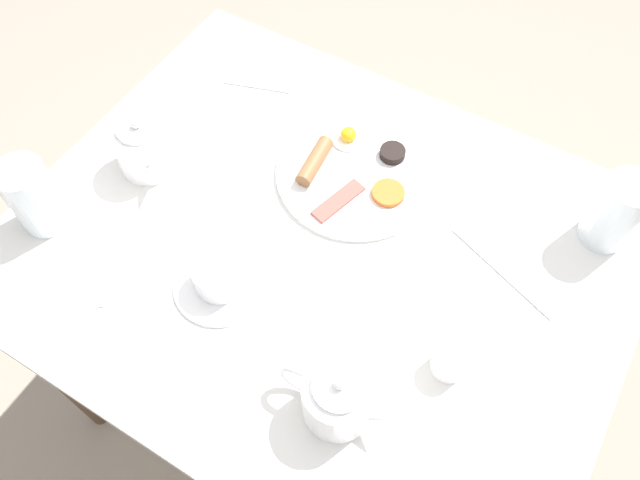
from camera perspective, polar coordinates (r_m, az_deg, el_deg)
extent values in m
plane|color=gray|center=(1.78, 0.00, -13.48)|extent=(8.00, 8.00, 0.00)
cube|color=silver|center=(1.09, 0.00, -0.97)|extent=(0.84, 1.04, 0.03)
cylinder|color=brown|center=(1.58, 22.21, -5.67)|extent=(0.04, 0.04, 0.74)
cylinder|color=brown|center=(1.53, -23.36, -10.76)|extent=(0.04, 0.04, 0.74)
cylinder|color=brown|center=(1.74, -7.20, 8.39)|extent=(0.04, 0.04, 0.74)
cylinder|color=white|center=(1.16, 3.32, 6.14)|extent=(0.30, 0.30, 0.01)
cylinder|color=white|center=(1.21, 2.59, 9.26)|extent=(0.07, 0.07, 0.00)
sphere|color=yellow|center=(1.20, 2.61, 9.60)|extent=(0.03, 0.03, 0.03)
cylinder|color=brown|center=(1.15, -0.49, 7.23)|extent=(0.11, 0.04, 0.03)
cube|color=#B74C42|center=(1.11, 1.69, 3.62)|extent=(0.11, 0.06, 0.01)
cylinder|color=#D16023|center=(1.13, 6.26, 4.29)|extent=(0.06, 0.06, 0.01)
cylinder|color=black|center=(1.18, 6.65, 7.91)|extent=(0.05, 0.05, 0.02)
cylinder|color=white|center=(0.92, 1.66, -14.25)|extent=(0.11, 0.11, 0.10)
cylinder|color=white|center=(0.87, 1.75, -13.22)|extent=(0.08, 0.08, 0.01)
sphere|color=white|center=(0.86, 1.77, -12.95)|extent=(0.02, 0.02, 0.02)
cone|color=white|center=(0.90, 5.76, -15.83)|extent=(0.02, 0.06, 0.05)
torus|color=white|center=(0.93, -1.65, -12.74)|extent=(0.02, 0.08, 0.08)
cylinder|color=white|center=(1.19, -15.77, 8.12)|extent=(0.11, 0.11, 0.10)
cylinder|color=white|center=(1.15, -16.37, 9.75)|extent=(0.08, 0.08, 0.01)
sphere|color=white|center=(1.14, -16.53, 10.18)|extent=(0.02, 0.02, 0.02)
cone|color=white|center=(1.14, -15.18, 5.98)|extent=(0.05, 0.05, 0.05)
torus|color=white|center=(1.23, -16.32, 10.02)|extent=(0.06, 0.07, 0.08)
cylinder|color=white|center=(1.05, -9.09, -4.03)|extent=(0.16, 0.16, 0.01)
cylinder|color=white|center=(1.02, -9.31, -3.25)|extent=(0.08, 0.08, 0.05)
cylinder|color=olive|center=(1.03, -9.28, -3.37)|extent=(0.07, 0.07, 0.04)
torus|color=white|center=(1.05, -9.05, -1.12)|extent=(0.04, 0.03, 0.04)
cylinder|color=white|center=(1.16, -24.74, 3.62)|extent=(0.08, 0.08, 0.14)
cylinder|color=white|center=(1.14, 25.52, 2.34)|extent=(0.08, 0.08, 0.14)
cylinder|color=white|center=(0.98, 11.84, -10.77)|extent=(0.05, 0.05, 0.05)
torus|color=white|center=(0.99, 12.57, -9.33)|extent=(0.04, 0.01, 0.04)
cube|color=silver|center=(1.10, 16.28, -2.73)|extent=(0.09, 0.21, 0.00)
cube|color=silver|center=(1.32, -5.79, 13.88)|extent=(0.06, 0.14, 0.00)
cube|color=silver|center=(1.12, -19.46, -2.06)|extent=(0.13, 0.12, 0.00)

